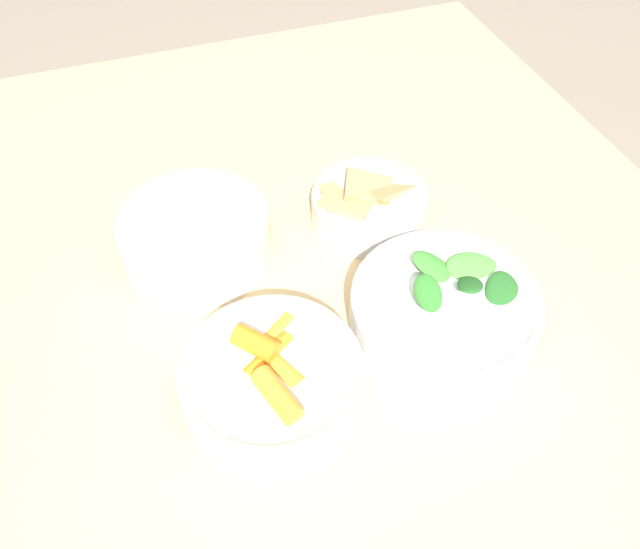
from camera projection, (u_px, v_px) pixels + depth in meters
The scene contains 5 objects.
dining_table at pixel (350, 374), 0.74m from camera, with size 1.21×0.88×0.77m.
bowl_carrots at pixel (272, 379), 0.57m from camera, with size 0.17×0.17×0.07m.
bowl_greens at pixel (445, 310), 0.63m from camera, with size 0.19×0.19×0.08m.
bowl_beans_hotdog at pixel (196, 236), 0.70m from camera, with size 0.17×0.17×0.06m.
bowl_cookies at pixel (368, 204), 0.74m from camera, with size 0.14×0.14×0.05m.
Camera 1 is at (-0.37, 0.17, 1.29)m, focal length 35.00 mm.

